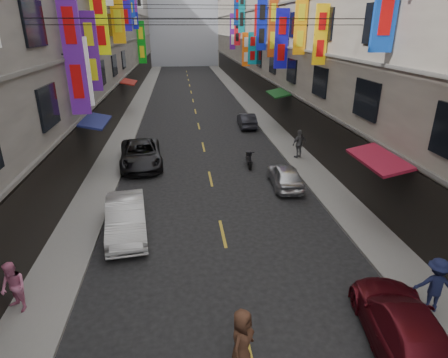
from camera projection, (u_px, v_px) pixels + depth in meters
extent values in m
cube|color=slate|center=(134.00, 112.00, 36.75)|extent=(2.00, 90.00, 0.12)
cube|color=slate|center=(254.00, 109.00, 38.05)|extent=(2.00, 90.00, 0.12)
cube|color=gray|center=(54.00, 6.00, 32.53)|extent=(10.00, 90.00, 19.00)
cube|color=black|center=(123.00, 98.00, 36.10)|extent=(0.12, 85.50, 3.00)
cube|color=#66635E|center=(121.00, 80.00, 35.46)|extent=(0.16, 90.00, 0.14)
cube|color=#66635E|center=(118.00, 44.00, 34.25)|extent=(0.16, 90.00, 0.14)
cube|color=#66635E|center=(114.00, 6.00, 33.04)|extent=(0.16, 90.00, 0.14)
cube|color=#ABA08F|center=(320.00, 8.00, 35.13)|extent=(10.00, 90.00, 19.00)
cube|color=black|center=(264.00, 95.00, 37.61)|extent=(0.12, 85.50, 3.00)
cube|color=#66635E|center=(265.00, 78.00, 36.96)|extent=(0.16, 90.00, 0.14)
cube|color=#66635E|center=(266.00, 43.00, 35.75)|extent=(0.16, 90.00, 0.14)
cube|color=#66635E|center=(268.00, 6.00, 34.54)|extent=(0.16, 90.00, 0.14)
cube|color=#AFB4C3|center=(183.00, 11.00, 79.23)|extent=(18.00, 8.00, 22.00)
cube|color=#521888|center=(74.00, 54.00, 17.82)|extent=(0.92, 0.18, 5.76)
cylinder|color=black|center=(73.00, 54.00, 17.82)|extent=(1.02, 0.08, 0.08)
cube|color=white|center=(84.00, 72.00, 19.94)|extent=(0.71, 0.18, 3.56)
cylinder|color=black|center=(83.00, 72.00, 19.93)|extent=(0.81, 0.08, 0.08)
cube|color=yellow|center=(321.00, 35.00, 21.02)|extent=(0.74, 0.18, 3.22)
cylinder|color=black|center=(322.00, 35.00, 21.03)|extent=(0.84, 0.08, 0.08)
cube|color=#4A167A|center=(91.00, 52.00, 21.60)|extent=(0.85, 0.18, 4.39)
cylinder|color=black|center=(90.00, 52.00, 21.59)|extent=(0.95, 0.08, 0.08)
cube|color=#FFA10E|center=(300.00, 26.00, 24.32)|extent=(0.78, 0.18, 3.58)
cylinder|color=black|center=(301.00, 26.00, 24.32)|extent=(0.88, 0.08, 0.08)
cube|color=#E1F20C|center=(100.00, 20.00, 24.00)|extent=(1.00, 0.18, 4.27)
cylinder|color=black|center=(99.00, 20.00, 24.00)|extent=(1.10, 0.08, 0.08)
cube|color=#130EAE|center=(282.00, 39.00, 28.45)|extent=(1.01, 0.18, 4.31)
cylinder|color=black|center=(282.00, 39.00, 28.46)|extent=(1.11, 0.08, 0.08)
cube|color=#BA4311|center=(273.00, 27.00, 31.44)|extent=(0.73, 0.18, 4.90)
cylinder|color=black|center=(273.00, 27.00, 31.45)|extent=(0.83, 0.08, 0.08)
cube|color=orange|center=(116.00, 3.00, 30.79)|extent=(1.06, 0.18, 6.32)
cylinder|color=black|center=(115.00, 3.00, 30.78)|extent=(1.16, 0.08, 0.08)
cube|color=#0F1EB9|center=(262.00, 24.00, 34.95)|extent=(0.93, 0.18, 4.63)
cylinder|color=black|center=(262.00, 24.00, 34.96)|extent=(1.03, 0.08, 0.08)
cube|color=#2010C3|center=(124.00, 5.00, 35.00)|extent=(1.15, 0.18, 4.58)
cylinder|color=black|center=(123.00, 5.00, 35.00)|extent=(1.25, 0.08, 0.08)
cube|color=red|center=(258.00, 20.00, 37.17)|extent=(0.68, 0.18, 2.93)
cylinder|color=black|center=(258.00, 20.00, 37.18)|extent=(0.78, 0.08, 0.08)
cube|color=#0B7E8B|center=(252.00, 48.00, 39.77)|extent=(0.94, 0.18, 3.26)
cylinder|color=black|center=(253.00, 48.00, 39.78)|extent=(1.04, 0.08, 0.08)
cube|color=#0D2F99|center=(127.00, 8.00, 38.46)|extent=(0.85, 0.18, 3.48)
cylinder|color=black|center=(127.00, 8.00, 38.46)|extent=(0.95, 0.08, 0.08)
cube|color=#1036C2|center=(130.00, 0.00, 40.41)|extent=(0.95, 0.18, 3.52)
cylinder|color=black|center=(129.00, 0.00, 40.40)|extent=(1.05, 0.08, 0.08)
cube|color=#E1570C|center=(246.00, 50.00, 43.48)|extent=(0.93, 0.18, 3.73)
cylinder|color=black|center=(247.00, 50.00, 43.49)|extent=(1.03, 0.08, 0.08)
cube|color=#0B7B85|center=(242.00, 8.00, 45.64)|extent=(0.77, 0.18, 5.59)
cylinder|color=black|center=(242.00, 8.00, 45.65)|extent=(0.87, 0.08, 0.08)
cube|color=#0E12A4|center=(135.00, 14.00, 46.46)|extent=(0.68, 0.18, 3.44)
cylinder|color=black|center=(135.00, 14.00, 46.46)|extent=(0.78, 0.08, 0.08)
cube|color=#0D379B|center=(238.00, 6.00, 47.39)|extent=(1.04, 0.18, 4.68)
cylinder|color=black|center=(238.00, 6.00, 47.40)|extent=(1.14, 0.08, 0.08)
cube|color=red|center=(237.00, 31.00, 49.76)|extent=(0.79, 0.18, 3.66)
cylinder|color=black|center=(238.00, 31.00, 49.76)|extent=(0.89, 0.08, 0.08)
cube|color=#0B7B12|center=(141.00, 42.00, 50.96)|extent=(1.09, 0.18, 5.48)
cylinder|color=black|center=(141.00, 42.00, 50.96)|extent=(1.19, 0.08, 0.08)
cube|color=#551884|center=(233.00, 32.00, 53.92)|extent=(0.80, 0.18, 4.85)
cylinder|color=black|center=(233.00, 32.00, 53.93)|extent=(0.90, 0.08, 0.08)
cube|color=maroon|center=(379.00, 159.00, 14.91)|extent=(1.39, 3.20, 0.41)
cube|color=navy|center=(95.00, 121.00, 20.89)|extent=(1.39, 3.20, 0.41)
cube|color=#124518|center=(279.00, 93.00, 29.62)|extent=(1.39, 3.20, 0.41)
cube|color=maroon|center=(128.00, 82.00, 35.60)|extent=(1.39, 3.20, 0.41)
cylinder|color=black|center=(212.00, 18.00, 15.93)|extent=(14.00, 0.04, 0.04)
cylinder|color=black|center=(196.00, 5.00, 28.35)|extent=(14.00, 0.04, 0.04)
cylinder|color=black|center=(190.00, 20.00, 41.52)|extent=(14.00, 0.04, 0.04)
cube|color=gold|center=(249.00, 349.00, 9.84)|extent=(0.12, 2.20, 0.01)
cube|color=gold|center=(223.00, 233.00, 15.36)|extent=(0.12, 2.20, 0.01)
cube|color=gold|center=(210.00, 179.00, 20.87)|extent=(0.12, 2.20, 0.01)
cube|color=gold|center=(203.00, 147.00, 26.39)|extent=(0.12, 2.20, 0.01)
cube|color=gold|center=(199.00, 126.00, 31.90)|extent=(0.12, 2.20, 0.01)
cube|color=gold|center=(195.00, 111.00, 37.42)|extent=(0.12, 2.20, 0.01)
cube|color=gold|center=(193.00, 100.00, 42.94)|extent=(0.12, 2.20, 0.01)
cube|color=gold|center=(191.00, 92.00, 48.45)|extent=(0.12, 2.20, 0.01)
cube|color=gold|center=(190.00, 85.00, 53.97)|extent=(0.12, 2.20, 0.01)
cube|color=gold|center=(188.00, 80.00, 59.48)|extent=(0.12, 2.20, 0.01)
cube|color=gold|center=(187.00, 75.00, 65.00)|extent=(0.12, 2.20, 0.01)
cube|color=gold|center=(186.00, 72.00, 70.52)|extent=(0.12, 2.20, 0.01)
cylinder|color=black|center=(250.00, 166.00, 22.09)|extent=(0.16, 0.51, 0.50)
cylinder|color=black|center=(248.00, 159.00, 23.29)|extent=(0.16, 0.51, 0.50)
cube|color=black|center=(249.00, 160.00, 22.63)|extent=(0.39, 1.32, 0.18)
cube|color=black|center=(249.00, 153.00, 22.73)|extent=(0.36, 0.57, 0.22)
cylinder|color=black|center=(250.00, 158.00, 22.01)|extent=(0.11, 0.36, 0.88)
cylinder|color=black|center=(250.00, 152.00, 21.88)|extent=(0.50, 0.10, 0.06)
imported|color=silver|center=(126.00, 218.00, 15.10)|extent=(2.03, 4.49, 1.43)
imported|color=black|center=(141.00, 154.00, 22.64)|extent=(2.93, 5.45, 1.45)
imported|color=#590F18|center=(404.00, 327.00, 9.68)|extent=(2.59, 4.82, 1.33)
imported|color=silver|center=(285.00, 176.00, 19.66)|extent=(1.58, 3.64, 1.22)
imported|color=#25252C|center=(247.00, 120.00, 31.34)|extent=(1.37, 3.66, 1.20)
imported|color=pink|center=(13.00, 287.00, 10.76)|extent=(0.94, 0.89, 1.60)
imported|color=#151A3B|center=(435.00, 285.00, 10.79)|extent=(1.23, 0.90, 1.71)
imported|color=#5F5F62|center=(299.00, 144.00, 23.58)|extent=(1.22, 1.01, 1.82)
imported|color=#4A2C1D|center=(242.00, 341.00, 9.00)|extent=(0.96, 1.03, 1.74)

